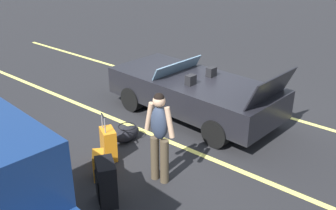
# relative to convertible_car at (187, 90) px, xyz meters

# --- Properties ---
(ground_plane) EXTENTS (80.00, 80.00, 0.00)m
(ground_plane) POSITION_rel_convertible_car_xyz_m (-0.20, 0.01, -0.59)
(ground_plane) COLOR black
(lot_line_near) EXTENTS (18.00, 0.12, 0.01)m
(lot_line_near) POSITION_rel_convertible_car_xyz_m (-0.20, -1.33, -0.59)
(lot_line_near) COLOR #EAE066
(lot_line_near) RESTS_ON ground_plane
(lot_line_mid) EXTENTS (18.00, 0.12, 0.01)m
(lot_line_mid) POSITION_rel_convertible_car_xyz_m (-0.20, 1.37, -0.59)
(lot_line_mid) COLOR #EAE066
(lot_line_mid) RESTS_ON ground_plane
(lot_line_far) EXTENTS (18.00, 0.12, 0.01)m
(lot_line_far) POSITION_rel_convertible_car_xyz_m (-0.20, 4.07, -0.59)
(lot_line_far) COLOR #EAE066
(lot_line_far) RESTS_ON ground_plane
(convertible_car) EXTENTS (4.27, 2.04, 1.52)m
(convertible_car) POSITION_rel_convertible_car_xyz_m (0.00, 0.00, 0.00)
(convertible_car) COLOR black
(convertible_car) RESTS_ON ground_plane
(suitcase_large_black) EXTENTS (0.56, 0.50, 0.74)m
(suitcase_large_black) POSITION_rel_convertible_car_xyz_m (-1.06, 3.51, -0.22)
(suitcase_large_black) COLOR black
(suitcase_large_black) RESTS_ON ground_plane
(suitcase_medium_bright) EXTENTS (0.47, 0.40, 0.93)m
(suitcase_medium_bright) POSITION_rel_convertible_car_xyz_m (-0.10, 2.60, -0.28)
(suitcase_medium_bright) COLOR orange
(suitcase_medium_bright) RESTS_ON ground_plane
(suitcase_small_carryon) EXTENTS (0.39, 0.37, 0.50)m
(suitcase_small_carryon) POSITION_rel_convertible_car_xyz_m (-0.45, 3.14, -0.34)
(suitcase_small_carryon) COLOR orange
(suitcase_small_carryon) RESTS_ON ground_plane
(duffel_bag) EXTENTS (0.38, 0.65, 0.34)m
(duffel_bag) POSITION_rel_convertible_car_xyz_m (0.13, 1.89, -0.43)
(duffel_bag) COLOR black
(duffel_bag) RESTS_ON ground_plane
(traveler_person) EXTENTS (0.61, 0.25, 1.65)m
(traveler_person) POSITION_rel_convertible_car_xyz_m (-1.31, 2.51, 0.34)
(traveler_person) COLOR #4C3F2D
(traveler_person) RESTS_ON ground_plane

